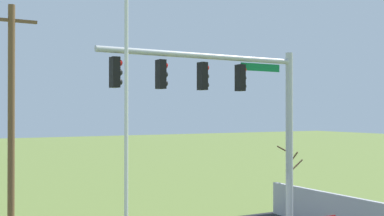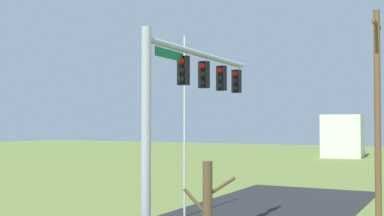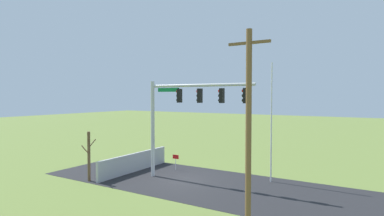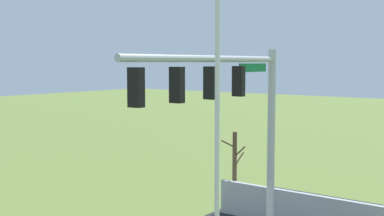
# 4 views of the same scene
# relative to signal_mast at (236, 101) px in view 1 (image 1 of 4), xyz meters

# --- Properties ---
(retaining_fence) EXTENTS (0.20, 7.60, 1.45)m
(retaining_fence) POSITION_rel_signal_mast_xyz_m (4.63, -0.28, -4.39)
(retaining_fence) COLOR #A8A8AD
(retaining_fence) RESTS_ON ground_plane
(signal_mast) EXTENTS (7.94, 0.50, 7.01)m
(signal_mast) POSITION_rel_signal_mast_xyz_m (0.00, 0.00, 0.00)
(signal_mast) COLOR #B2B5BA
(signal_mast) RESTS_ON ground_plane
(flagpole) EXTENTS (0.10, 0.10, 8.22)m
(flagpole) POSITION_rel_signal_mast_xyz_m (-5.39, -2.97, -1.01)
(flagpole) COLOR silver
(flagpole) RESTS_ON ground_plane
(utility_pole) EXTENTS (1.90, 0.26, 8.83)m
(utility_pole) POSITION_rel_signal_mast_xyz_m (-6.81, 5.14, -0.54)
(utility_pole) COLOR brown
(utility_pole) RESTS_ON ground_plane
(bare_tree) EXTENTS (1.27, 1.02, 3.47)m
(bare_tree) POSITION_rel_signal_mast_xyz_m (5.51, 3.44, -3.32)
(bare_tree) COLOR brown
(bare_tree) RESTS_ON ground_plane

